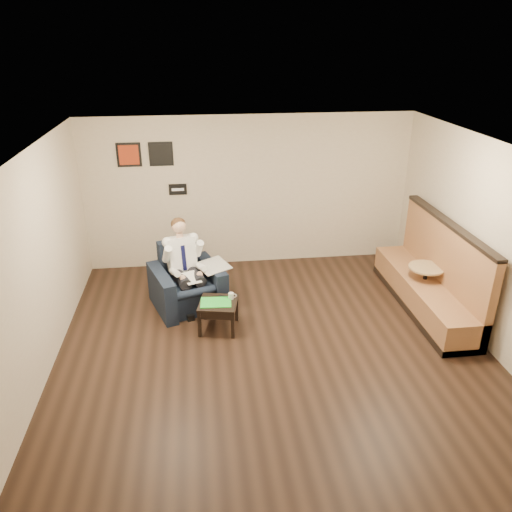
{
  "coord_description": "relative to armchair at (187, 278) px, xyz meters",
  "views": [
    {
      "loc": [
        -0.97,
        -5.82,
        4.09
      ],
      "look_at": [
        -0.1,
        1.2,
        0.91
      ],
      "focal_mm": 35.0,
      "sensor_mm": 36.0,
      "label": 1
    }
  ],
  "objects": [
    {
      "name": "wall_front",
      "position": [
        1.19,
        -4.39,
        0.9
      ],
      "size": [
        6.0,
        0.02,
        2.8
      ],
      "primitive_type": "cube",
      "color": "beige",
      "rests_on": "ground"
    },
    {
      "name": "wall_back",
      "position": [
        1.19,
        1.61,
        0.9
      ],
      "size": [
        6.0,
        0.02,
        2.8
      ],
      "primitive_type": "cube",
      "color": "beige",
      "rests_on": "ground"
    },
    {
      "name": "armchair",
      "position": [
        0.0,
        0.0,
        0.0
      ],
      "size": [
        1.31,
        1.31,
        1.0
      ],
      "primitive_type": "cube",
      "rotation": [
        0.0,
        0.0,
        0.33
      ],
      "color": "black",
      "rests_on": "ground"
    },
    {
      "name": "side_table",
      "position": [
        0.46,
        -0.75,
        -0.28
      ],
      "size": [
        0.65,
        0.65,
        0.45
      ],
      "primitive_type": "cube",
      "rotation": [
        0.0,
        0.0,
        -0.2
      ],
      "color": "black",
      "rests_on": "ground"
    },
    {
      "name": "art_print_right",
      "position": [
        -0.36,
        1.6,
        1.65
      ],
      "size": [
        0.42,
        0.03,
        0.42
      ],
      "primitive_type": "cube",
      "color": "black",
      "rests_on": "wall_back"
    },
    {
      "name": "lap_papers",
      "position": [
        0.08,
        -0.23,
        0.11
      ],
      "size": [
        0.34,
        0.39,
        0.01
      ],
      "primitive_type": "cube",
      "rotation": [
        0.0,
        0.0,
        0.4
      ],
      "color": "white",
      "rests_on": "seated_man"
    },
    {
      "name": "seating_sign",
      "position": [
        -0.11,
        1.6,
        1.0
      ],
      "size": [
        0.32,
        0.02,
        0.2
      ],
      "primitive_type": "cube",
      "color": "black",
      "rests_on": "wall_back"
    },
    {
      "name": "newspaper",
      "position": [
        0.43,
        0.03,
        0.18
      ],
      "size": [
        0.61,
        0.67,
        0.01
      ],
      "primitive_type": "cube",
      "rotation": [
        0.0,
        0.0,
        0.38
      ],
      "color": "silver",
      "rests_on": "armchair"
    },
    {
      "name": "green_folder",
      "position": [
        0.43,
        -0.76,
        -0.05
      ],
      "size": [
        0.47,
        0.35,
        0.01
      ],
      "primitive_type": "cube",
      "rotation": [
        0.0,
        0.0,
        -0.06
      ],
      "color": "#2BDB39",
      "rests_on": "side_table"
    },
    {
      "name": "cafe_table",
      "position": [
        3.79,
        -0.46,
        -0.15
      ],
      "size": [
        0.67,
        0.67,
        0.69
      ],
      "primitive_type": "cylinder",
      "rotation": [
        0.0,
        0.0,
        0.22
      ],
      "color": "tan",
      "rests_on": "ground"
    },
    {
      "name": "ceiling",
      "position": [
        1.19,
        -1.39,
        2.3
      ],
      "size": [
        6.0,
        6.0,
        0.02
      ],
      "primitive_type": "cube",
      "color": "white",
      "rests_on": "wall_back"
    },
    {
      "name": "wall_right",
      "position": [
        4.19,
        -1.39,
        0.9
      ],
      "size": [
        0.02,
        6.0,
        2.8
      ],
      "primitive_type": "cube",
      "color": "beige",
      "rests_on": "ground"
    },
    {
      "name": "ground",
      "position": [
        1.19,
        -1.39,
        -0.5
      ],
      "size": [
        6.0,
        6.0,
        0.0
      ],
      "primitive_type": "plane",
      "color": "black",
      "rests_on": "ground"
    },
    {
      "name": "seated_man",
      "position": [
        0.04,
        -0.12,
        0.18
      ],
      "size": [
        0.93,
        1.14,
        1.37
      ],
      "primitive_type": null,
      "rotation": [
        0.0,
        0.0,
        0.33
      ],
      "color": "white",
      "rests_on": "armchair"
    },
    {
      "name": "banquette",
      "position": [
        3.78,
        -0.51,
        0.21
      ],
      "size": [
        0.66,
        2.79,
        1.42
      ],
      "primitive_type": "cube",
      "color": "#95603A",
      "rests_on": "ground"
    },
    {
      "name": "wall_left",
      "position": [
        -1.81,
        -1.39,
        0.9
      ],
      "size": [
        0.02,
        6.0,
        2.8
      ],
      "primitive_type": "cube",
      "color": "beige",
      "rests_on": "ground"
    },
    {
      "name": "art_print_left",
      "position": [
        -0.91,
        1.6,
        1.65
      ],
      "size": [
        0.42,
        0.03,
        0.42
      ],
      "primitive_type": "cube",
      "color": "#A53114",
      "rests_on": "wall_back"
    },
    {
      "name": "smartphone",
      "position": [
        0.54,
        -0.6,
        -0.05
      ],
      "size": [
        0.16,
        0.12,
        0.01
      ],
      "primitive_type": "cube",
      "rotation": [
        0.0,
        0.0,
        -0.38
      ],
      "color": "black",
      "rests_on": "side_table"
    },
    {
      "name": "coffee_mug",
      "position": [
        0.66,
        -0.67,
        -0.0
      ],
      "size": [
        0.1,
        0.1,
        0.09
      ],
      "primitive_type": "cylinder",
      "rotation": [
        0.0,
        0.0,
        -0.2
      ],
      "color": "white",
      "rests_on": "side_table"
    }
  ]
}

